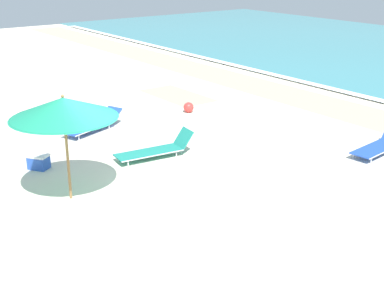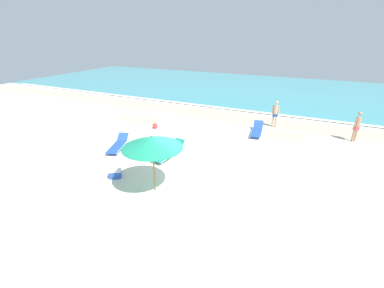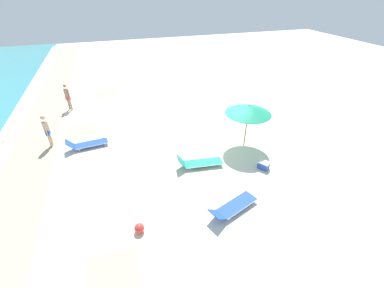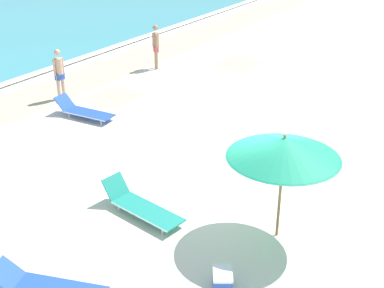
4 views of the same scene
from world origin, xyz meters
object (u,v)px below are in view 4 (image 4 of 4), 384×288
object	(u,v)px
beachgoer_shoreline_child	(59,71)
cooler_box	(223,280)
beachgoer_wading_adult	(156,44)
sun_lounger_near_water_left	(48,287)
sun_lounger_under_umbrella	(84,111)
sun_lounger_beside_umbrella	(141,206)
beach_umbrella	(284,148)

from	to	relation	value
beachgoer_shoreline_child	cooler_box	world-z (taller)	beachgoer_shoreline_child
beachgoer_wading_adult	sun_lounger_near_water_left	bearing A→B (deg)	-15.79
sun_lounger_under_umbrella	beachgoer_wading_adult	distance (m)	5.48
sun_lounger_beside_umbrella	sun_lounger_near_water_left	size ratio (longest dim) A/B	0.99
sun_lounger_beside_umbrella	cooler_box	bearing A→B (deg)	-104.13
beach_umbrella	beachgoer_shoreline_child	bearing A→B (deg)	72.38
sun_lounger_beside_umbrella	beachgoer_wading_adult	distance (m)	10.65
beachgoer_wading_adult	sun_lounger_under_umbrella	bearing A→B (deg)	-32.56
sun_lounger_beside_umbrella	beachgoer_wading_adult	xyz separation A→B (m)	(8.63, 6.20, 0.78)
beach_umbrella	sun_lounger_beside_umbrella	distance (m)	3.57
sun_lounger_beside_umbrella	sun_lounger_near_water_left	world-z (taller)	sun_lounger_beside_umbrella
sun_lounger_beside_umbrella	beachgoer_shoreline_child	world-z (taller)	beachgoer_shoreline_child
sun_lounger_near_water_left	cooler_box	distance (m)	3.15
sun_lounger_under_umbrella	beach_umbrella	bearing A→B (deg)	-112.58
sun_lounger_under_umbrella	beachgoer_wading_adult	size ratio (longest dim) A/B	1.16
beachgoer_shoreline_child	beachgoer_wading_adult	bearing A→B (deg)	174.60
sun_lounger_near_water_left	beach_umbrella	bearing A→B (deg)	-52.81
sun_lounger_under_umbrella	beachgoer_shoreline_child	bearing A→B (deg)	61.28
sun_lounger_near_water_left	beachgoer_wading_adult	size ratio (longest dim) A/B	1.25
cooler_box	beachgoer_shoreline_child	bearing A→B (deg)	27.72
sun_lounger_near_water_left	beachgoer_shoreline_child	distance (m)	10.10
sun_lounger_near_water_left	cooler_box	size ratio (longest dim) A/B	3.60
sun_lounger_under_umbrella	cooler_box	xyz separation A→B (m)	(-4.42, -7.83, -0.03)
beach_umbrella	sun_lounger_near_water_left	distance (m)	5.12
sun_lounger_near_water_left	cooler_box	bearing A→B (deg)	-72.26
sun_lounger_near_water_left	beachgoer_shoreline_child	xyz separation A→B (m)	(7.10, 7.14, 0.79)
beachgoer_wading_adult	cooler_box	size ratio (longest dim) A/B	2.89
beachgoer_wading_adult	beachgoer_shoreline_child	distance (m)	4.59
sun_lounger_beside_umbrella	beachgoer_shoreline_child	xyz separation A→B (m)	(4.08, 6.83, 0.78)
beach_umbrella	cooler_box	distance (m)	2.80
sun_lounger_beside_umbrella	beachgoer_wading_adult	size ratio (longest dim) A/B	1.23
sun_lounger_beside_umbrella	beachgoer_wading_adult	bearing A→B (deg)	42.75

